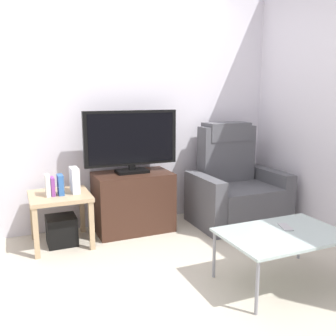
# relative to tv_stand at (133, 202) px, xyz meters

# --- Properties ---
(ground_plane) EXTENTS (6.40, 6.40, 0.00)m
(ground_plane) POSITION_rel_tv_stand_xyz_m (-0.13, -0.83, -0.30)
(ground_plane) COLOR beige
(wall_back) EXTENTS (6.40, 0.06, 2.60)m
(wall_back) POSITION_rel_tv_stand_xyz_m (-0.13, 0.30, 1.00)
(wall_back) COLOR silver
(wall_back) RESTS_ON ground
(wall_side) EXTENTS (0.06, 4.48, 2.60)m
(wall_side) POSITION_rel_tv_stand_xyz_m (1.75, -0.83, 1.00)
(wall_side) COLOR silver
(wall_side) RESTS_ON ground
(tv_stand) EXTENTS (0.78, 0.47, 0.61)m
(tv_stand) POSITION_rel_tv_stand_xyz_m (0.00, 0.00, 0.00)
(tv_stand) COLOR #3D2319
(tv_stand) RESTS_ON ground
(television) EXTENTS (0.96, 0.20, 0.63)m
(television) POSITION_rel_tv_stand_xyz_m (0.00, 0.02, 0.63)
(television) COLOR black
(television) RESTS_ON tv_stand
(recliner_armchair) EXTENTS (0.98, 0.78, 1.08)m
(recliner_armchair) POSITION_rel_tv_stand_xyz_m (1.12, -0.18, 0.07)
(recliner_armchair) COLOR #515156
(recliner_armchair) RESTS_ON ground
(side_table) EXTENTS (0.54, 0.54, 0.49)m
(side_table) POSITION_rel_tv_stand_xyz_m (-0.74, -0.09, 0.10)
(side_table) COLOR tan
(side_table) RESTS_ON ground
(subwoofer_box) EXTENTS (0.27, 0.27, 0.27)m
(subwoofer_box) POSITION_rel_tv_stand_xyz_m (-0.74, -0.09, -0.17)
(subwoofer_box) COLOR black
(subwoofer_box) RESTS_ON ground
(book_leftmost) EXTENTS (0.04, 0.13, 0.20)m
(book_leftmost) POSITION_rel_tv_stand_xyz_m (-0.84, -0.11, 0.28)
(book_leftmost) COLOR white
(book_leftmost) RESTS_ON side_table
(book_middle) EXTENTS (0.03, 0.12, 0.17)m
(book_middle) POSITION_rel_tv_stand_xyz_m (-0.80, -0.11, 0.27)
(book_middle) COLOR purple
(book_middle) RESTS_ON side_table
(book_rightmost) EXTENTS (0.05, 0.13, 0.18)m
(book_rightmost) POSITION_rel_tv_stand_xyz_m (-0.72, -0.11, 0.28)
(book_rightmost) COLOR #3366B2
(book_rightmost) RESTS_ON side_table
(game_console) EXTENTS (0.07, 0.20, 0.23)m
(game_console) POSITION_rel_tv_stand_xyz_m (-0.59, -0.08, 0.30)
(game_console) COLOR white
(game_console) RESTS_ON side_table
(coffee_table) EXTENTS (0.90, 0.60, 0.40)m
(coffee_table) POSITION_rel_tv_stand_xyz_m (0.68, -1.48, 0.07)
(coffee_table) COLOR #B2C6C1
(coffee_table) RESTS_ON ground
(cell_phone) EXTENTS (0.11, 0.16, 0.01)m
(cell_phone) POSITION_rel_tv_stand_xyz_m (0.77, -1.41, 0.10)
(cell_phone) COLOR #B7B7BC
(cell_phone) RESTS_ON coffee_table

